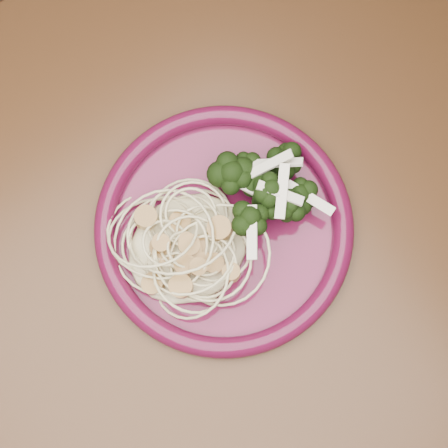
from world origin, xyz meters
name	(u,v)px	position (x,y,z in m)	size (l,w,h in m)	color
dining_table	(304,228)	(0.00, 0.00, 0.65)	(1.20, 0.80, 0.75)	#472814
dinner_plate	(224,227)	(-0.09, 0.04, 0.76)	(0.28, 0.28, 0.02)	#55102E
spaghetti_pile	(187,246)	(-0.13, 0.04, 0.77)	(0.13, 0.11, 0.03)	beige
scallop_cluster	(185,238)	(-0.13, 0.04, 0.80)	(0.11, 0.11, 0.04)	#AB8142
broccoli_pile	(268,195)	(-0.04, 0.03, 0.78)	(0.08, 0.14, 0.05)	black
onion_garnish	(271,186)	(-0.04, 0.03, 0.81)	(0.06, 0.09, 0.05)	beige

